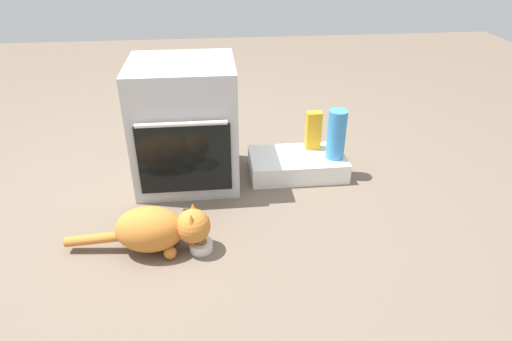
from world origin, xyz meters
TOP-DOWN VIEW (x-y plane):
  - ground at (0.00, 0.00)m, footprint 8.00×8.00m
  - oven at (-0.01, 0.39)m, footprint 0.58×0.57m
  - pantry_cabinet at (0.65, 0.37)m, footprint 0.58×0.34m
  - food_bowl at (0.06, -0.30)m, footprint 0.11×0.11m
  - cat at (-0.13, -0.28)m, footprint 0.69×0.24m
  - juice_carton at (0.76, 0.46)m, footprint 0.09×0.06m
  - water_bottle at (0.87, 0.33)m, footprint 0.11×0.11m

SIDE VIEW (x-z plane):
  - ground at x=0.00m, z-range 0.00..0.00m
  - food_bowl at x=0.06m, z-range -0.01..0.06m
  - pantry_cabinet at x=0.65m, z-range 0.00..0.12m
  - cat at x=-0.13m, z-range 0.01..0.24m
  - juice_carton at x=0.76m, z-range 0.12..0.36m
  - water_bottle at x=0.87m, z-range 0.12..0.42m
  - oven at x=-0.01m, z-range 0.00..0.71m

